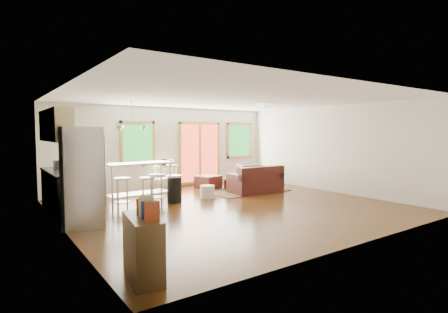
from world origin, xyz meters
TOP-DOWN VIEW (x-y plane):
  - floor at (0.00, 0.00)m, footprint 7.50×7.00m
  - ceiling at (0.00, 0.00)m, footprint 7.50×7.00m
  - back_wall at (0.00, 3.51)m, footprint 7.50×0.02m
  - left_wall at (-3.76, 0.00)m, footprint 0.02×7.00m
  - right_wall at (3.76, 0.00)m, footprint 0.02×7.00m
  - front_wall at (0.00, -3.51)m, footprint 7.50×0.02m
  - window_left at (-1.00, 3.46)m, footprint 1.10×0.05m
  - french_doors at (1.20, 3.46)m, footprint 1.60×0.05m
  - window_right at (2.90, 3.46)m, footprint 1.10×0.05m
  - rug at (1.70, 1.72)m, footprint 2.41×1.86m
  - loveseat at (1.73, 1.12)m, footprint 1.58×0.98m
  - coffee_table at (1.68, 1.93)m, footprint 0.93×0.62m
  - armchair at (2.57, 2.44)m, footprint 0.97×0.95m
  - ottoman at (0.93, 2.50)m, footprint 0.79×0.79m
  - pouf at (0.10, 1.25)m, footprint 0.51×0.51m
  - vase at (1.88, 1.80)m, footprint 0.23×0.23m
  - book at (2.11, 1.94)m, footprint 0.21×0.08m
  - cabinets at (-3.49, 1.70)m, footprint 0.64×2.24m
  - refrigerator at (-3.34, 0.17)m, footprint 0.93×0.92m
  - island at (-1.76, 1.50)m, footprint 1.69×0.74m
  - cup at (-1.69, 1.29)m, footprint 0.14×0.11m
  - bar_stool_a at (-2.37, 0.87)m, footprint 0.49×0.49m
  - bar_stool_b at (-1.76, 0.93)m, footprint 0.44×0.44m
  - bar_stool_c at (-1.49, 0.98)m, footprint 0.50×0.50m
  - trash_can at (-0.90, 1.23)m, footprint 0.50×0.50m
  - kitchen_cart at (-0.25, 3.09)m, footprint 0.68×0.46m
  - bookshelf at (-3.35, -2.76)m, footprint 0.48×0.92m
  - ceiling_flush at (1.60, 0.60)m, footprint 0.35×0.35m
  - pendant_light at (-1.90, 1.50)m, footprint 0.80×0.18m

SIDE VIEW (x-z plane):
  - floor at x=0.00m, z-range -0.02..0.00m
  - rug at x=1.70m, z-range 0.00..0.02m
  - pouf at x=0.10m, z-range 0.00..0.35m
  - ottoman at x=0.93m, z-range 0.00..0.43m
  - coffee_table at x=1.68m, z-range 0.13..0.48m
  - loveseat at x=1.73m, z-range -0.08..0.72m
  - trash_can at x=-0.90m, z-range 0.00..0.71m
  - armchair at x=2.57m, z-range 0.00..0.79m
  - bookshelf at x=-3.35m, z-range -0.11..0.92m
  - vase at x=1.88m, z-range 0.36..0.67m
  - book at x=2.11m, z-range 0.40..0.69m
  - bar_stool_b at x=-1.76m, z-range 0.18..0.93m
  - bar_stool_a at x=-2.37m, z-range 0.19..0.98m
  - bar_stool_c at x=-1.49m, z-range 0.19..0.99m
  - kitchen_cart at x=-0.25m, z-range 0.18..1.17m
  - island at x=-1.76m, z-range 0.20..1.25m
  - cabinets at x=-3.49m, z-range -0.22..2.08m
  - refrigerator at x=-3.34m, z-range 0.00..1.90m
  - cup at x=-1.69m, z-range 0.95..1.07m
  - french_doors at x=1.20m, z-range 0.05..2.15m
  - back_wall at x=0.00m, z-range 0.00..2.60m
  - left_wall at x=-3.76m, z-range 0.00..2.60m
  - right_wall at x=3.76m, z-range 0.00..2.60m
  - front_wall at x=0.00m, z-range 0.00..2.60m
  - window_left at x=-1.00m, z-range 0.85..2.15m
  - window_right at x=2.90m, z-range 0.85..2.15m
  - pendant_light at x=-1.90m, z-range 1.50..2.29m
  - ceiling_flush at x=1.60m, z-range 2.47..2.59m
  - ceiling at x=0.00m, z-range 2.60..2.62m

